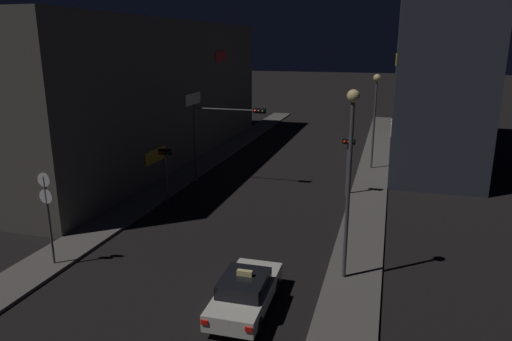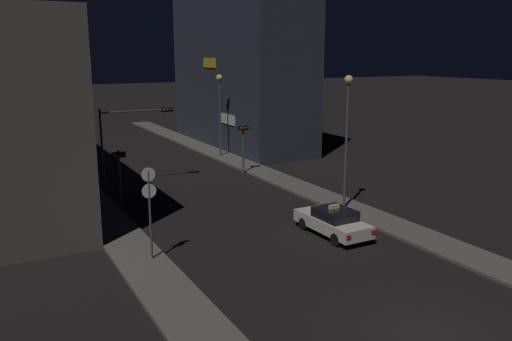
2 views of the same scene
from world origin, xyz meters
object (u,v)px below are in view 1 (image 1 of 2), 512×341
Objects in this scene: traffic_light_overhead at (221,127)px; sign_pole_left at (48,209)px; taxi at (245,292)px; traffic_light_left_kerb at (165,163)px; street_lamp_near_block at (350,156)px; street_lamp_far_block at (375,102)px; traffic_light_right_kerb at (348,155)px.

traffic_light_overhead is 1.32× the size of sign_pole_left.
taxi is 16.26m from traffic_light_overhead.
street_lamp_near_block reaches higher than traffic_light_left_kerb.
traffic_light_right_kerb is at bearing -99.92° from street_lamp_far_block.
street_lamp_far_block reaches higher than sign_pole_left.
sign_pole_left reaches higher than taxi.
street_lamp_near_block reaches higher than taxi.
traffic_light_left_kerb is at bearing 84.24° from sign_pole_left.
traffic_light_overhead is at bearing 178.52° from traffic_light_right_kerb.
traffic_light_left_kerb is at bearing -135.94° from street_lamp_far_block.
taxi is 14.75m from traffic_light_right_kerb.
taxi is 0.63× the size of street_lamp_far_block.
traffic_light_overhead is at bearing 78.17° from sign_pole_left.
taxi is 1.31× the size of traffic_light_left_kerb.
traffic_light_left_kerb is 0.83× the size of sign_pole_left.
traffic_light_right_kerb is 17.60m from sign_pole_left.
street_lamp_far_block is (9.71, 6.73, 1.26)m from traffic_light_overhead.
traffic_light_left_kerb is at bearing -157.51° from traffic_light_right_kerb.
street_lamp_near_block is (0.99, -11.16, 2.56)m from traffic_light_right_kerb.
traffic_light_right_kerb is 0.53× the size of street_lamp_far_block.
street_lamp_near_block is at bearing -30.93° from traffic_light_left_kerb.
traffic_light_overhead is 1.44× the size of traffic_light_right_kerb.
traffic_light_right_kerb is (10.43, 4.32, 0.24)m from traffic_light_left_kerb.
street_lamp_near_block is at bearing 45.42° from taxi.
taxi is at bearing -99.20° from street_lamp_far_block.
street_lamp_far_block is at bearing 80.08° from traffic_light_right_kerb.
street_lamp_near_block is at bearing 10.49° from sign_pole_left.
traffic_light_overhead is 5.16m from traffic_light_left_kerb.
traffic_light_overhead is 8.59m from traffic_light_right_kerb.
taxi is 13.13m from traffic_light_left_kerb.
sign_pole_left is 24.10m from street_lamp_far_block.
traffic_light_right_kerb is at bearing 81.15° from taxi.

